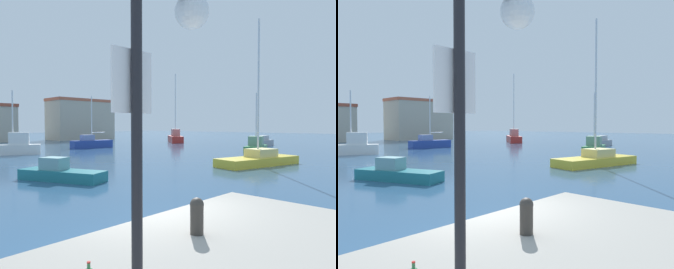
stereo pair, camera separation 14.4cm
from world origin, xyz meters
The scene contains 11 objects.
water centered at (15.00, 20.00, 0.00)m, with size 160.00×160.00×0.00m, color #2D5175.
lamppost centered at (-2.35, -2.43, 3.69)m, with size 1.87×0.36×4.18m.
mooring_bollard centered at (-0.57, -1.70, 1.40)m, with size 0.21×0.21×0.54m.
sailboat_blue_center_channel centered at (15.97, 26.94, 0.58)m, with size 4.88×1.81×5.99m.
sailboat_green_distant_north centered at (24.67, 10.72, 0.57)m, with size 4.97×3.10×5.88m.
motorboat_grey_mid_harbor centered at (33.03, 14.31, 0.46)m, with size 4.46×1.88×1.30m.
sailboat_red_behind_lamppost centered at (31.37, 27.76, 0.75)m, with size 5.16×5.68×10.44m.
sailboat_yellow_near_pier centered at (15.09, 5.48, 0.44)m, with size 6.50×3.27×9.66m.
sailboat_white_far_right centered at (6.68, 24.86, 0.75)m, with size 4.66×3.03×5.77m.
motorboat_teal_distant_east centered at (3.22, 9.69, 0.35)m, with size 2.83×4.54×1.11m.
warehouse_block centered at (26.21, 46.33, 3.65)m, with size 11.17×5.72×7.29m.
Camera 1 is at (-4.14, -4.52, 2.71)m, focal length 33.50 mm.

